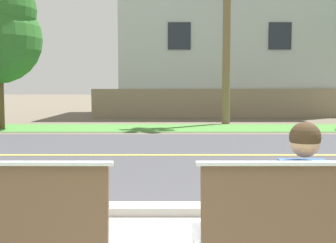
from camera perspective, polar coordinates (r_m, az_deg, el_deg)
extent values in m
plane|color=#665B4C|center=(10.49, -0.72, -3.38)|extent=(140.00, 140.00, 0.00)
cube|color=#ADA89E|center=(4.95, -1.29, -12.14)|extent=(44.00, 0.30, 0.11)
cube|color=#424247|center=(9.01, -0.80, -4.72)|extent=(52.00, 8.00, 0.01)
cube|color=#E0CC4C|center=(9.01, -0.80, -4.69)|extent=(48.00, 0.14, 0.01)
cube|color=#478438|center=(14.91, -0.57, -0.90)|extent=(48.00, 2.80, 0.02)
cube|color=silver|center=(3.29, 19.77, -14.56)|extent=(1.80, 0.44, 0.05)
cube|color=brown|center=(3.03, 21.21, -10.63)|extent=(1.73, 0.12, 0.52)
cylinder|color=silver|center=(2.96, 21.44, -5.44)|extent=(1.80, 0.04, 0.04)
cylinder|color=#333D56|center=(3.37, 15.54, -12.42)|extent=(0.15, 0.42, 0.15)
cylinder|color=#333D56|center=(3.43, 18.51, -12.22)|extent=(0.15, 0.42, 0.15)
cylinder|color=#333D56|center=(3.64, 14.59, -15.99)|extent=(0.12, 0.12, 0.43)
cylinder|color=#333D56|center=(3.69, 17.40, -15.77)|extent=(0.12, 0.12, 0.43)
cube|color=#33599E|center=(3.17, 18.16, -9.84)|extent=(0.34, 0.20, 0.52)
cylinder|color=#33599E|center=(3.12, 14.25, -9.59)|extent=(0.09, 0.09, 0.46)
cylinder|color=#33599E|center=(3.26, 21.69, -9.19)|extent=(0.09, 0.09, 0.46)
sphere|color=tan|center=(3.11, 18.29, -2.82)|extent=(0.21, 0.21, 0.21)
sphere|color=#382819|center=(3.10, 18.31, -2.08)|extent=(0.22, 0.22, 0.22)
sphere|color=#2D6B28|center=(15.72, -22.18, 14.26)|extent=(2.24, 2.24, 2.24)
cylinder|color=brown|center=(16.90, 7.96, 13.28)|extent=(0.32, 0.32, 7.98)
cube|color=gray|center=(20.28, 7.65, 2.54)|extent=(13.00, 0.36, 1.40)
cube|color=#B7BCC1|center=(23.56, 7.15, 9.90)|extent=(10.82, 6.40, 7.19)
cube|color=#232833|center=(20.20, 1.35, 11.81)|extent=(1.10, 0.06, 1.30)
cube|color=#232833|center=(20.91, 15.09, 11.41)|extent=(1.10, 0.06, 1.30)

